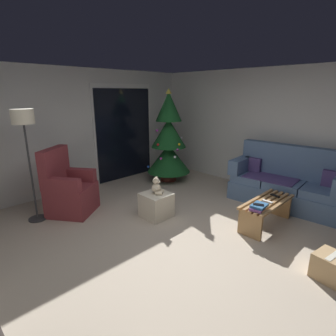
% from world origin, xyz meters
% --- Properties ---
extents(ground_plane, '(7.00, 7.00, 0.00)m').
position_xyz_m(ground_plane, '(0.00, 0.00, 0.00)').
color(ground_plane, '#B2A38E').
extents(wall_back, '(5.72, 0.12, 2.50)m').
position_xyz_m(wall_back, '(0.00, 3.06, 1.25)').
color(wall_back, beige).
rests_on(wall_back, ground).
extents(wall_right, '(0.12, 6.00, 2.50)m').
position_xyz_m(wall_right, '(2.86, 0.00, 1.25)').
color(wall_right, beige).
rests_on(wall_right, ground).
extents(patio_door_frame, '(1.60, 0.02, 2.20)m').
position_xyz_m(patio_door_frame, '(1.19, 2.99, 1.10)').
color(patio_door_frame, silver).
rests_on(patio_door_frame, ground).
extents(patio_door_glass, '(1.50, 0.02, 2.10)m').
position_xyz_m(patio_door_glass, '(1.19, 2.97, 1.05)').
color(patio_door_glass, black).
rests_on(patio_door_glass, ground).
extents(couch, '(0.93, 1.99, 1.08)m').
position_xyz_m(couch, '(2.32, -0.45, 0.40)').
color(couch, slate).
rests_on(couch, ground).
extents(coffee_table, '(1.10, 0.40, 0.41)m').
position_xyz_m(coffee_table, '(1.28, -0.59, 0.27)').
color(coffee_table, '#9E7547').
rests_on(coffee_table, ground).
extents(remote_black, '(0.08, 0.16, 0.02)m').
position_xyz_m(remote_black, '(1.54, -0.59, 0.42)').
color(remote_black, black).
rests_on(remote_black, coffee_table).
extents(remote_white, '(0.05, 0.16, 0.02)m').
position_xyz_m(remote_white, '(1.22, -0.62, 0.42)').
color(remote_white, silver).
rests_on(remote_white, coffee_table).
extents(book_stack, '(0.29, 0.21, 0.07)m').
position_xyz_m(book_stack, '(0.90, -0.64, 0.45)').
color(book_stack, '#6B3D7A').
rests_on(book_stack, coffee_table).
extents(cell_phone, '(0.12, 0.16, 0.01)m').
position_xyz_m(cell_phone, '(0.88, -0.64, 0.49)').
color(cell_phone, black).
rests_on(cell_phone, book_stack).
extents(christmas_tree, '(1.00, 1.00, 2.10)m').
position_xyz_m(christmas_tree, '(1.75, 2.05, 0.93)').
color(christmas_tree, '#4C1E19').
rests_on(christmas_tree, ground).
extents(armchair, '(0.96, 0.96, 1.13)m').
position_xyz_m(armchair, '(-0.69, 2.02, 0.40)').
color(armchair, maroon).
rests_on(armchair, ground).
extents(floor_lamp, '(0.32, 0.32, 1.78)m').
position_xyz_m(floor_lamp, '(-1.21, 2.13, 1.51)').
color(floor_lamp, '#2D2D30').
rests_on(floor_lamp, ground).
extents(ottoman, '(0.44, 0.44, 0.41)m').
position_xyz_m(ottoman, '(0.27, 0.85, 0.20)').
color(ottoman, beige).
rests_on(ottoman, ground).
extents(teddy_bear_cream, '(0.21, 0.22, 0.29)m').
position_xyz_m(teddy_bear_cream, '(0.28, 0.84, 0.53)').
color(teddy_bear_cream, beige).
rests_on(teddy_bear_cream, ottoman).
extents(cardboard_box_taped_mid_floor, '(0.38, 0.39, 0.30)m').
position_xyz_m(cardboard_box_taped_mid_floor, '(0.62, -1.68, 0.15)').
color(cardboard_box_taped_mid_floor, tan).
rests_on(cardboard_box_taped_mid_floor, ground).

